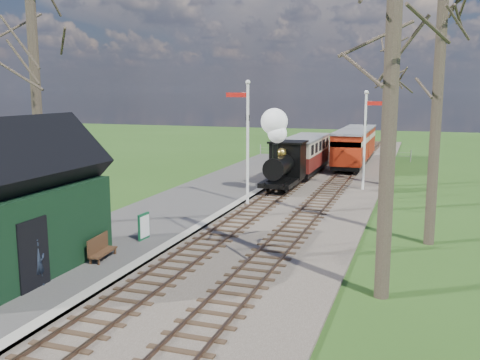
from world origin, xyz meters
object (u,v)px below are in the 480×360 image
(station_shed, at_px, (13,206))
(bench, at_px, (100,248))
(coach, at_px, (305,153))
(person, at_px, (37,262))
(red_carriage_b, at_px, (359,142))
(sign_board, at_px, (144,226))
(red_carriage_a, at_px, (350,150))
(semaphore_far, at_px, (366,133))
(semaphore_near, at_px, (246,134))
(locomotive, at_px, (282,155))

(station_shed, distance_m, bench, 3.09)
(coach, xyz_separation_m, person, (-2.82, -23.07, -0.63))
(red_carriage_b, distance_m, sign_board, 26.83)
(sign_board, bearing_deg, station_shed, -113.71)
(sign_board, height_order, person, person)
(red_carriage_a, bearing_deg, person, -101.70)
(semaphore_far, height_order, coach, semaphore_far)
(sign_board, bearing_deg, bench, -95.01)
(semaphore_near, xyz_separation_m, coach, (0.77, 10.24, -2.07))
(person, bearing_deg, station_shed, 66.66)
(semaphore_near, bearing_deg, semaphore_far, 49.40)
(red_carriage_a, xyz_separation_m, sign_board, (-4.94, -20.85, -0.87))
(red_carriage_a, height_order, sign_board, red_carriage_a)
(station_shed, xyz_separation_m, sign_board, (1.96, 4.46, -1.57))
(semaphore_far, height_order, red_carriage_a, semaphore_far)
(locomotive, distance_m, red_carriage_b, 14.89)
(station_shed, height_order, bench, station_shed)
(sign_board, height_order, bench, sign_board)
(red_carriage_a, bearing_deg, locomotive, -105.94)
(locomotive, bearing_deg, person, -99.37)
(station_shed, bearing_deg, red_carriage_a, 74.76)
(station_shed, bearing_deg, locomotive, 75.16)
(red_carriage_a, bearing_deg, semaphore_far, -76.37)
(locomotive, distance_m, sign_board, 12.02)
(bench, relative_size, person, 0.98)
(semaphore_near, bearing_deg, sign_board, -101.75)
(red_carriage_b, relative_size, sign_board, 5.40)
(semaphore_near, height_order, semaphore_far, semaphore_near)
(semaphore_far, distance_m, bench, 17.75)
(semaphore_near, height_order, red_carriage_a, semaphore_near)
(red_carriage_a, relative_size, person, 3.76)
(red_carriage_a, height_order, bench, red_carriage_a)
(semaphore_far, height_order, person, semaphore_far)
(semaphore_far, xyz_separation_m, locomotive, (-4.39, -1.83, -1.24))
(semaphore_far, distance_m, red_carriage_a, 7.74)
(coach, height_order, red_carriage_b, red_carriage_b)
(red_carriage_b, height_order, bench, red_carriage_b)
(semaphore_far, xyz_separation_m, coach, (-4.37, 4.24, -1.80))
(semaphore_far, relative_size, red_carriage_b, 1.07)
(semaphore_far, xyz_separation_m, sign_board, (-6.71, -13.54, -2.65))
(semaphore_near, bearing_deg, person, -99.07)
(locomotive, bearing_deg, sign_board, -101.23)
(red_carriage_b, bearing_deg, station_shed, -102.62)
(red_carriage_b, relative_size, person, 3.76)
(locomotive, distance_m, coach, 6.09)
(coach, bearing_deg, locomotive, -90.11)
(station_shed, distance_m, coach, 22.66)
(semaphore_near, bearing_deg, coach, 85.70)
(red_carriage_a, relative_size, bench, 3.85)
(station_shed, distance_m, semaphore_near, 12.58)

